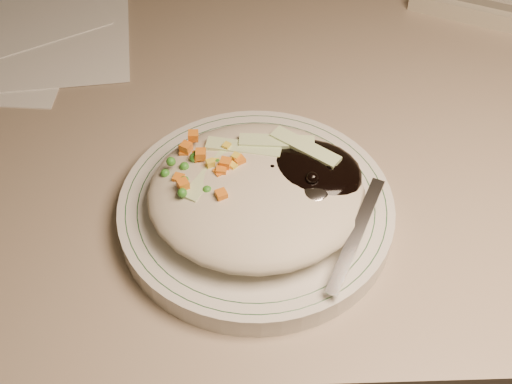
{
  "coord_description": "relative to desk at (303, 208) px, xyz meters",
  "views": [
    {
      "loc": [
        -0.08,
        0.78,
        1.25
      ],
      "look_at": [
        -0.07,
        1.2,
        0.78
      ],
      "focal_mm": 50.0,
      "sensor_mm": 36.0,
      "label": 1
    }
  ],
  "objects": [
    {
      "name": "meal",
      "position": [
        -0.06,
        -0.18,
        0.24
      ],
      "size": [
        0.21,
        0.19,
        0.05
      ],
      "color": "#B7AE94",
      "rests_on": "plate"
    },
    {
      "name": "plate",
      "position": [
        -0.07,
        -0.18,
        0.21
      ],
      "size": [
        0.25,
        0.25,
        0.02
      ],
      "primitive_type": "cylinder",
      "color": "silver",
      "rests_on": "desk"
    },
    {
      "name": "desk",
      "position": [
        0.0,
        0.0,
        0.0
      ],
      "size": [
        1.4,
        0.7,
        0.74
      ],
      "color": "gray",
      "rests_on": "ground"
    },
    {
      "name": "plate_rim",
      "position": [
        -0.07,
        -0.18,
        0.22
      ],
      "size": [
        0.24,
        0.24,
        0.0
      ],
      "color": "#144723",
      "rests_on": "plate"
    }
  ]
}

